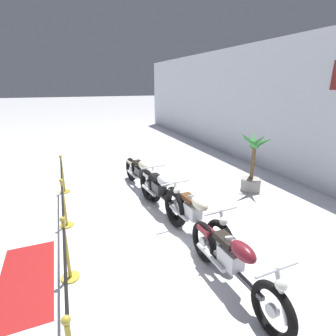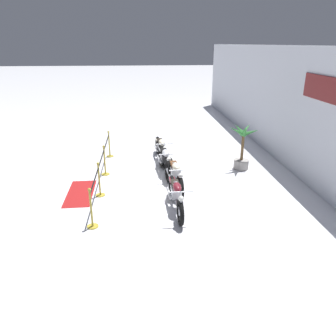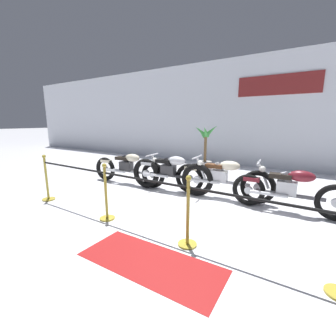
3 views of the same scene
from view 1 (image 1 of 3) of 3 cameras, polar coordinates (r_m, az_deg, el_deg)
ground_plane at (r=5.52m, az=-4.36°, el=-13.31°), size 120.00×120.00×0.00m
motorcycle_cream_0 at (r=7.29m, az=-5.86°, el=-1.40°), size 2.41×0.62×0.93m
motorcycle_silver_1 at (r=6.04m, az=-1.74°, el=-5.29°), size 2.27×0.62×0.98m
motorcycle_cream_2 at (r=5.06m, az=5.70°, el=-10.26°), size 2.36×0.62×0.95m
motorcycle_maroon_3 at (r=4.00m, az=13.95°, el=-19.48°), size 2.21×0.62×0.92m
potted_palm_left_of_row at (r=7.51m, az=17.91°, el=0.57°), size 1.07×1.12×1.71m
stanchion_far_left at (r=6.10m, az=-21.89°, el=-4.56°), size 5.52×0.28×1.05m
stanchion_mid_left at (r=5.88m, az=-21.49°, el=-8.59°), size 0.28×0.28×1.05m
stanchion_mid_right at (r=4.42m, az=-20.96°, el=-17.90°), size 0.28×0.28×1.05m
floor_banner at (r=4.85m, az=-28.44°, el=-20.57°), size 1.92×0.80×0.01m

